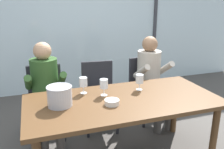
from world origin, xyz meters
TOP-DOWN VIEW (x-y plane):
  - ground at (0.00, 1.00)m, footprint 14.00×14.00m
  - window_glass_panel at (0.00, 2.38)m, footprint 7.11×0.03m
  - window_mullion_right at (1.60, 2.36)m, footprint 0.06×0.06m
  - hillside_vineyard at (0.00, 6.66)m, footprint 13.11×2.40m
  - dining_table at (0.00, 0.00)m, footprint 1.91×0.91m
  - chair_near_curtain at (-0.71, 0.88)m, footprint 0.47×0.47m
  - chair_left_of_center at (-0.02, 0.84)m, footprint 0.48×0.48m
  - chair_center at (0.69, 0.88)m, footprint 0.49×0.49m
  - person_olive_shirt at (-0.70, 0.73)m, footprint 0.46×0.61m
  - person_beige_jumper at (0.70, 0.73)m, footprint 0.49×0.63m
  - ice_bucket_primary at (-0.61, 0.04)m, footprint 0.23×0.23m
  - tasting_bowl at (-0.15, -0.09)m, footprint 0.14×0.14m
  - wine_glass_by_left_taster at (0.26, 0.18)m, footprint 0.08×0.08m
  - wine_glass_near_bucket at (-0.15, 0.15)m, footprint 0.08×0.08m
  - wine_glass_center_pour at (-0.34, 0.28)m, footprint 0.08×0.08m

SIDE VIEW (x-z plane):
  - ground at x=0.00m, z-range 0.00..0.00m
  - chair_near_curtain at x=-0.71m, z-range 0.07..0.96m
  - chair_left_of_center at x=-0.02m, z-range 0.07..0.96m
  - chair_center at x=0.69m, z-range 0.07..0.96m
  - dining_table at x=0.00m, z-range 0.28..1.01m
  - person_olive_shirt at x=-0.70m, z-range 0.09..1.29m
  - person_beige_jumper at x=0.70m, z-range 0.09..1.29m
  - tasting_bowl at x=-0.15m, z-range 0.73..0.78m
  - ice_bucket_primary at x=-0.61m, z-range 0.73..0.92m
  - wine_glass_by_left_taster at x=0.26m, z-range 0.76..0.93m
  - wine_glass_near_bucket at x=-0.15m, z-range 0.76..0.93m
  - wine_glass_center_pour at x=-0.34m, z-range 0.76..0.93m
  - hillside_vineyard at x=0.00m, z-range 0.00..2.04m
  - window_glass_panel at x=0.00m, z-range 0.00..2.60m
  - window_mullion_right at x=1.60m, z-range 0.00..2.60m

